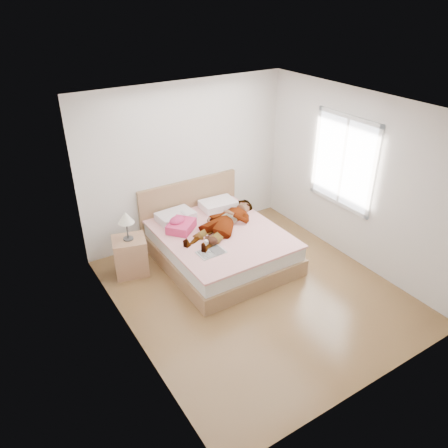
% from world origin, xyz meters
% --- Properties ---
extents(ground, '(4.00, 4.00, 0.00)m').
position_xyz_m(ground, '(0.00, 0.00, 0.00)').
color(ground, '#4E3318').
rests_on(ground, ground).
extents(woman, '(1.77, 1.33, 0.23)m').
position_xyz_m(woman, '(0.15, 1.08, 0.62)').
color(woman, white).
rests_on(woman, bed).
extents(hair, '(0.44, 0.53, 0.08)m').
position_xyz_m(hair, '(-0.42, 1.53, 0.55)').
color(hair, black).
rests_on(hair, bed).
extents(phone, '(0.09, 0.11, 0.06)m').
position_xyz_m(phone, '(-0.35, 1.48, 0.71)').
color(phone, silver).
rests_on(phone, bed).
extents(room_shell, '(4.00, 4.00, 4.00)m').
position_xyz_m(room_shell, '(1.77, 0.30, 1.50)').
color(room_shell, white).
rests_on(room_shell, ground).
extents(bed, '(1.80, 2.08, 1.00)m').
position_xyz_m(bed, '(0.00, 1.04, 0.28)').
color(bed, brown).
rests_on(bed, ground).
extents(towel, '(0.55, 0.54, 0.23)m').
position_xyz_m(towel, '(-0.49, 1.34, 0.60)').
color(towel, '#EC406A').
rests_on(towel, bed).
extents(magazine, '(0.40, 0.27, 0.02)m').
position_xyz_m(magazine, '(-0.42, 0.53, 0.52)').
color(magazine, silver).
rests_on(magazine, bed).
extents(coffee_mug, '(0.11, 0.08, 0.09)m').
position_xyz_m(coffee_mug, '(-0.36, 0.73, 0.55)').
color(coffee_mug, white).
rests_on(coffee_mug, bed).
extents(plush_toy, '(0.20, 0.24, 0.12)m').
position_xyz_m(plush_toy, '(-0.30, 0.72, 0.57)').
color(plush_toy, black).
rests_on(plush_toy, bed).
extents(nightstand, '(0.57, 0.53, 1.03)m').
position_xyz_m(nightstand, '(-1.31, 1.39, 0.34)').
color(nightstand, olive).
rests_on(nightstand, ground).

